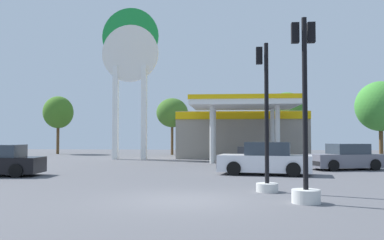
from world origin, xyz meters
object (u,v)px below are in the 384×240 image
at_px(car_0, 265,160).
at_px(tree_0, 58,112).
at_px(tree_3, 380,106).
at_px(tree_1, 172,113).
at_px(traffic_signal_1, 266,146).
at_px(station_pole_sign, 130,62).
at_px(traffic_signal_0, 305,144).
at_px(car_2, 346,158).
at_px(tree_2, 287,107).

height_order(car_0, tree_0, tree_0).
bearing_deg(tree_3, tree_1, -179.94).
bearing_deg(tree_0, car_0, -47.65).
bearing_deg(tree_0, traffic_signal_1, -55.37).
height_order(traffic_signal_1, tree_1, tree_1).
height_order(car_0, tree_1, tree_1).
relative_size(traffic_signal_1, tree_3, 0.69).
distance_m(station_pole_sign, traffic_signal_0, 23.91).
relative_size(car_2, traffic_signal_1, 0.87).
height_order(traffic_signal_0, tree_0, tree_0).
height_order(tree_1, tree_2, tree_2).
bearing_deg(tree_0, traffic_signal_0, -56.24).
distance_m(tree_0, tree_3, 32.26).
bearing_deg(traffic_signal_0, car_0, 92.55).
height_order(traffic_signal_1, tree_3, tree_3).
relative_size(station_pole_sign, traffic_signal_1, 2.48).
xyz_separation_m(car_0, tree_3, (12.67, 20.63, 4.00)).
bearing_deg(car_2, tree_1, 125.05).
relative_size(traffic_signal_0, tree_1, 0.91).
xyz_separation_m(car_0, tree_2, (3.90, 20.78, 4.04)).
xyz_separation_m(station_pole_sign, traffic_signal_0, (10.06, -20.78, -6.22)).
xyz_separation_m(station_pole_sign, tree_2, (13.59, 8.37, -3.08)).
distance_m(station_pole_sign, tree_1, 9.26).
bearing_deg(traffic_signal_0, tree_0, 123.76).
bearing_deg(tree_0, tree_1, -4.11).
bearing_deg(tree_3, traffic_signal_1, -116.18).
bearing_deg(traffic_signal_1, tree_0, 124.63).
bearing_deg(tree_0, tree_2, -1.73).
bearing_deg(tree_3, car_2, -114.86).
xyz_separation_m(traffic_signal_0, tree_1, (-7.78, 28.98, 2.57)).
relative_size(station_pole_sign, tree_2, 1.99).
height_order(tree_0, tree_2, tree_2).
bearing_deg(car_0, tree_0, 132.35).
xyz_separation_m(station_pole_sign, car_0, (9.69, -12.41, -7.12)).
distance_m(tree_2, tree_3, 8.77).
height_order(traffic_signal_0, tree_3, tree_3).
bearing_deg(tree_1, car_2, -54.95).
bearing_deg(station_pole_sign, car_2, -32.13).
xyz_separation_m(station_pole_sign, tree_0, (-9.89, 9.07, -3.49)).
bearing_deg(car_0, car_2, 35.91).
distance_m(car_0, tree_2, 21.52).
relative_size(car_0, tree_3, 0.65).
xyz_separation_m(station_pole_sign, traffic_signal_1, (9.19, -18.56, -6.31)).
bearing_deg(station_pole_sign, traffic_signal_1, -63.66).
xyz_separation_m(station_pole_sign, tree_1, (2.28, 8.20, -3.65)).
bearing_deg(station_pole_sign, car_0, -52.02).
relative_size(station_pole_sign, tree_1, 2.17).
bearing_deg(traffic_signal_0, tree_3, 67.03).
xyz_separation_m(tree_1, tree_3, (20.07, 0.02, 0.53)).
relative_size(station_pole_sign, traffic_signal_0, 2.39).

